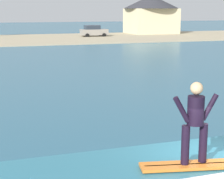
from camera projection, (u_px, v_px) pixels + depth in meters
surfboard at (190, 165)px, 7.63m from camera, size 1.98×0.80×0.06m
surfer at (195, 119)px, 7.50m from camera, size 0.96×0.32×1.60m
shoreline_bank at (15, 40)px, 56.63m from camera, size 120.00×21.06×0.11m
car_far_shore at (94, 31)px, 62.35m from camera, size 4.20×2.21×1.86m
house_gabled_white at (151, 12)px, 69.86m from camera, size 9.84×9.84×6.76m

